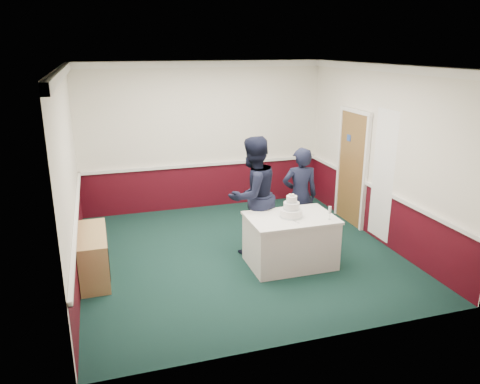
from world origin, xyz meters
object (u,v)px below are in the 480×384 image
object	(u,v)px
cake_table	(290,240)
wedding_cake	(291,210)
sideboard	(94,255)
champagne_flute	(330,211)
person_woman	(300,196)
person_man	(253,195)
cake_knife	(295,221)

from	to	relation	value
cake_table	wedding_cake	xyz separation A→B (m)	(0.00, 0.00, 0.50)
sideboard	cake_table	size ratio (longest dim) A/B	0.91
champagne_flute	person_woman	distance (m)	1.05
person_woman	cake_table	bearing A→B (deg)	66.89
sideboard	cake_table	bearing A→B (deg)	-8.65
cake_table	person_man	distance (m)	0.95
person_woman	champagne_flute	bearing A→B (deg)	100.12
cake_knife	person_woman	bearing A→B (deg)	42.75
champagne_flute	person_woman	size ratio (longest dim) A/B	0.12
sideboard	wedding_cake	distance (m)	3.00
champagne_flute	person_man	xyz separation A→B (m)	(-0.89, 0.94, 0.04)
person_woman	sideboard	bearing A→B (deg)	14.70
person_man	cake_table	bearing A→B (deg)	97.44
cake_table	champagne_flute	distance (m)	0.78
sideboard	cake_knife	world-z (taller)	cake_knife
cake_knife	champagne_flute	bearing A→B (deg)	-27.71
wedding_cake	cake_knife	world-z (taller)	wedding_cake
wedding_cake	cake_knife	distance (m)	0.23
cake_table	champagne_flute	world-z (taller)	champagne_flute
person_woman	wedding_cake	bearing A→B (deg)	66.89
sideboard	person_man	bearing A→B (deg)	4.82
wedding_cake	person_woman	xyz separation A→B (m)	(0.49, 0.76, -0.06)
cake_knife	person_woman	xyz separation A→B (m)	(0.52, 0.96, 0.05)
sideboard	cake_knife	bearing A→B (deg)	-12.58
person_man	cake_knife	bearing A→B (deg)	89.47
sideboard	cake_table	world-z (taller)	cake_table
sideboard	champagne_flute	world-z (taller)	champagne_flute
cake_knife	champagne_flute	xyz separation A→B (m)	(0.53, -0.08, 0.14)
wedding_cake	sideboard	bearing A→B (deg)	171.35
cake_table	wedding_cake	world-z (taller)	wedding_cake
cake_table	wedding_cake	size ratio (longest dim) A/B	3.63
cake_knife	person_woman	world-z (taller)	person_woman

